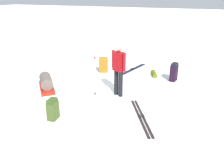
# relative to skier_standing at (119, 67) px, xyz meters

# --- Properties ---
(ground_plane) EXTENTS (80.00, 80.00, 0.00)m
(ground_plane) POSITION_rel_skier_standing_xyz_m (-0.07, -0.24, -0.95)
(ground_plane) COLOR white
(skier_standing) EXTENTS (0.35, 0.52, 1.70)m
(skier_standing) POSITION_rel_skier_standing_xyz_m (0.00, 0.00, 0.00)
(skier_standing) COLOR black
(skier_standing) RESTS_ON ground_plane
(ski_pair_near) EXTENTS (1.82, 1.04, 0.05)m
(ski_pair_near) POSITION_rel_skier_standing_xyz_m (1.11, 1.03, -0.94)
(ski_pair_near) COLOR black
(ski_pair_near) RESTS_ON ground_plane
(ski_pair_far) EXTENTS (1.83, 0.74, 0.05)m
(ski_pair_far) POSITION_rel_skier_standing_xyz_m (-2.65, -0.22, -0.94)
(ski_pair_far) COLOR black
(ski_pair_far) RESTS_ON ground_plane
(backpack_large_dark) EXTENTS (0.31, 0.21, 0.59)m
(backpack_large_dark) POSITION_rel_skier_standing_xyz_m (1.99, -1.15, -0.67)
(backpack_large_dark) COLOR #3D4E20
(backpack_large_dark) RESTS_ON ground_plane
(backpack_bright) EXTENTS (0.34, 0.43, 0.64)m
(backpack_bright) POSITION_rel_skier_standing_xyz_m (-1.92, -1.30, -0.64)
(backpack_bright) COLOR brown
(backpack_bright) RESTS_ON ground_plane
(backpack_small_spare) EXTENTS (0.39, 0.28, 0.70)m
(backpack_small_spare) POSITION_rel_skier_standing_xyz_m (-1.92, 1.56, -0.61)
(backpack_small_spare) COLOR black
(backpack_small_spare) RESTS_ON ground_plane
(ski_poles_planted_near) EXTENTS (0.17, 0.10, 1.29)m
(ski_poles_planted_near) POSITION_rel_skier_standing_xyz_m (0.22, -0.72, -0.24)
(ski_poles_planted_near) COLOR #B9AEB7
(ski_poles_planted_near) RESTS_ON ground_plane
(gear_sled) EXTENTS (1.26, 1.16, 0.49)m
(gear_sled) POSITION_rel_skier_standing_xyz_m (0.35, -2.52, -0.73)
(gear_sled) COLOR red
(gear_sled) RESTS_ON ground_plane
(sleeping_mat_rolled) EXTENTS (0.58, 0.36, 0.18)m
(sleeping_mat_rolled) POSITION_rel_skier_standing_xyz_m (-2.18, 0.78, -0.86)
(sleeping_mat_rolled) COLOR #545F13
(sleeping_mat_rolled) RESTS_ON ground_plane
(thermos_bottle) EXTENTS (0.07, 0.07, 0.26)m
(thermos_bottle) POSITION_rel_skier_standing_xyz_m (-1.09, -1.38, -0.82)
(thermos_bottle) COLOR #B5BCB7
(thermos_bottle) RESTS_ON ground_plane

